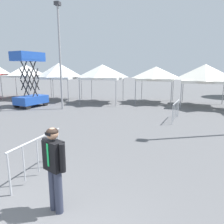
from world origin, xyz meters
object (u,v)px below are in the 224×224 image
(canopy_tent_center, at_px, (156,74))
(canopy_tent_behind_right, at_px, (205,73))
(crowd_barrier_by_lift, at_px, (176,107))
(crowd_barrier_near_person, at_px, (37,150))
(canopy_tent_far_left, at_px, (59,71))
(canopy_tent_right_of_center, at_px, (102,72))
(scissor_lift, at_px, (31,91))
(canopy_tent_behind_center, at_px, (26,71))
(light_pole_near_lift, at_px, (60,50))
(person_foreground, at_px, (54,164))

(canopy_tent_center, relative_size, canopy_tent_behind_right, 0.88)
(canopy_tent_behind_right, height_order, crowd_barrier_by_lift, canopy_tent_behind_right)
(canopy_tent_behind_right, bearing_deg, crowd_barrier_near_person, -113.44)
(canopy_tent_center, distance_m, crowd_barrier_by_lift, 6.84)
(crowd_barrier_near_person, bearing_deg, canopy_tent_far_left, 117.63)
(canopy_tent_far_left, bearing_deg, crowd_barrier_by_lift, -26.62)
(canopy_tent_right_of_center, relative_size, canopy_tent_behind_right, 0.94)
(scissor_lift, xyz_separation_m, crowd_barrier_near_person, (7.08, -9.10, -0.48))
(canopy_tent_far_left, height_order, canopy_tent_behind_right, canopy_tent_far_left)
(canopy_tent_behind_center, height_order, scissor_lift, scissor_lift)
(canopy_tent_center, bearing_deg, canopy_tent_right_of_center, -160.98)
(canopy_tent_right_of_center, relative_size, crowd_barrier_near_person, 1.58)
(canopy_tent_behind_center, height_order, canopy_tent_behind_right, canopy_tent_behind_center)
(canopy_tent_right_of_center, distance_m, scissor_lift, 5.94)
(canopy_tent_far_left, distance_m, light_pole_near_lift, 4.73)
(canopy_tent_behind_right, xyz_separation_m, scissor_lift, (-12.72, -3.93, -1.30))
(crowd_barrier_by_lift, bearing_deg, canopy_tent_behind_center, 158.90)
(canopy_tent_behind_center, height_order, crowd_barrier_by_lift, canopy_tent_behind_center)
(light_pole_near_lift, xyz_separation_m, crowd_barrier_near_person, (4.32, -8.95, -3.43))
(canopy_tent_right_of_center, bearing_deg, canopy_tent_far_left, 176.57)
(crowd_barrier_near_person, bearing_deg, canopy_tent_behind_right, 66.56)
(light_pole_near_lift, height_order, crowd_barrier_by_lift, light_pole_near_lift)
(canopy_tent_behind_center, relative_size, scissor_lift, 0.88)
(canopy_tent_behind_right, distance_m, crowd_barrier_near_person, 14.31)
(canopy_tent_right_of_center, xyz_separation_m, canopy_tent_center, (4.31, 1.48, -0.13))
(canopy_tent_behind_center, height_order, canopy_tent_right_of_center, canopy_tent_behind_center)
(canopy_tent_far_left, distance_m, scissor_lift, 3.97)
(canopy_tent_behind_right, relative_size, crowd_barrier_by_lift, 1.70)
(person_foreground, distance_m, crowd_barrier_by_lift, 9.09)
(scissor_lift, distance_m, light_pole_near_lift, 4.04)
(canopy_tent_behind_center, height_order, canopy_tent_far_left, canopy_tent_far_left)
(canopy_tent_far_left, bearing_deg, canopy_tent_right_of_center, -3.43)
(canopy_tent_behind_center, relative_size, light_pole_near_lift, 0.50)
(canopy_tent_behind_center, distance_m, scissor_lift, 5.37)
(canopy_tent_right_of_center, distance_m, person_foreground, 14.25)
(scissor_lift, height_order, crowd_barrier_by_lift, scissor_lift)
(scissor_lift, distance_m, crowd_barrier_near_person, 11.53)
(canopy_tent_far_left, relative_size, canopy_tent_center, 1.09)
(canopy_tent_behind_right, distance_m, scissor_lift, 13.38)
(person_foreground, bearing_deg, scissor_lift, 129.05)
(canopy_tent_behind_center, bearing_deg, crowd_barrier_by_lift, -21.10)
(light_pole_near_lift, bearing_deg, canopy_tent_far_left, 121.81)
(canopy_tent_behind_center, distance_m, canopy_tent_right_of_center, 8.03)
(light_pole_near_lift, distance_m, crowd_barrier_near_person, 10.51)
(canopy_tent_right_of_center, height_order, person_foreground, canopy_tent_right_of_center)
(canopy_tent_right_of_center, height_order, crowd_barrier_near_person, canopy_tent_right_of_center)
(canopy_tent_center, relative_size, person_foreground, 1.75)
(canopy_tent_behind_right, relative_size, person_foreground, 1.98)
(canopy_tent_far_left, bearing_deg, canopy_tent_center, 8.16)
(canopy_tent_far_left, distance_m, canopy_tent_center, 8.66)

